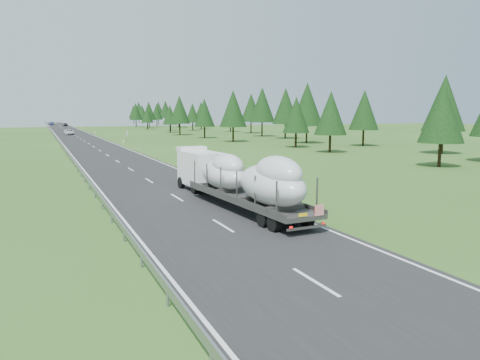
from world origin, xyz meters
name	(u,v)px	position (x,y,z in m)	size (l,w,h in m)	color
ground	(315,282)	(0.00, 0.00, 0.00)	(400.00, 400.00, 0.00)	#2D531B
road_surface	(80,139)	(0.00, 100.00, 0.01)	(10.00, 400.00, 0.02)	black
guardrail	(56,137)	(-5.30, 99.94, 0.60)	(0.10, 400.00, 0.76)	slate
marker_posts	(87,129)	(6.50, 155.00, 0.54)	(0.13, 350.08, 1.00)	silver
highway_sign	(127,134)	(7.20, 80.00, 1.81)	(0.08, 0.90, 2.60)	slate
tree_line_right	(233,109)	(39.96, 104.69, 6.98)	(28.39, 301.19, 12.43)	black
boat_truck	(236,176)	(2.60, 13.44, 1.95)	(3.27, 17.55, 3.68)	white
distant_van	(69,132)	(-1.18, 121.59, 0.75)	(2.48, 5.37, 1.49)	silver
distant_car_dark	(66,125)	(2.36, 209.58, 0.77)	(1.82, 4.51, 1.54)	black
distant_car_blue	(52,123)	(-2.78, 236.95, 0.79)	(1.67, 4.78, 1.57)	#192148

